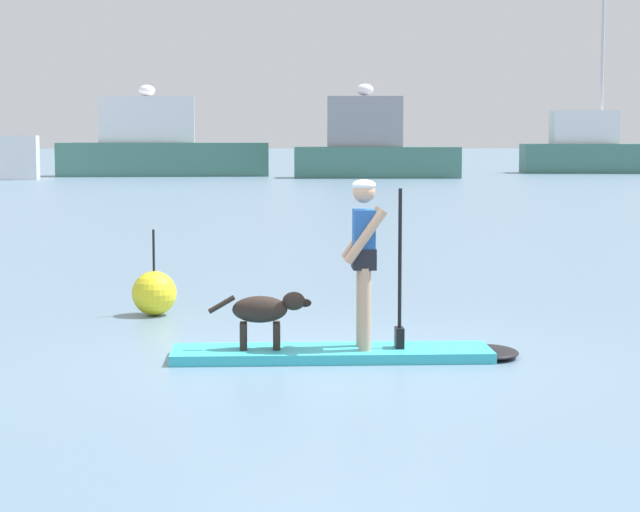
{
  "coord_description": "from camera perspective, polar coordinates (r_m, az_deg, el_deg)",
  "views": [
    {
      "loc": [
        -1.39,
        -11.33,
        2.15
      ],
      "look_at": [
        0.0,
        1.0,
        0.9
      ],
      "focal_mm": 67.05,
      "sensor_mm": 36.0,
      "label": 1
    }
  ],
  "objects": [
    {
      "name": "paddleboard",
      "position": [
        11.62,
        1.68,
        -4.66
      ],
      "size": [
        3.41,
        0.95,
        0.1
      ],
      "color": "#33B2BF",
      "rests_on": "ground_plane"
    },
    {
      "name": "moored_boat_far_port",
      "position": [
        62.07,
        2.52,
        5.2
      ],
      "size": [
        8.74,
        3.3,
        4.84
      ],
      "color": "#3F7266",
      "rests_on": "ground_plane"
    },
    {
      "name": "moored_boat_port",
      "position": [
        65.46,
        -7.72,
        5.19
      ],
      "size": [
        11.29,
        3.19,
        4.91
      ],
      "color": "#3F7266",
      "rests_on": "ground_plane"
    },
    {
      "name": "marker_buoy",
      "position": [
        14.47,
        -7.92,
        -1.77
      ],
      "size": [
        0.54,
        0.54,
        1.04
      ],
      "color": "yellow",
      "rests_on": "ground_plane"
    },
    {
      "name": "person_paddler",
      "position": [
        11.49,
        2.18,
        0.22
      ],
      "size": [
        0.62,
        0.5,
        1.63
      ],
      "color": "tan",
      "rests_on": "paddleboard"
    },
    {
      "name": "ground_plane",
      "position": [
        11.61,
        0.55,
        -4.91
      ],
      "size": [
        400.0,
        400.0,
        0.0
      ],
      "primitive_type": "plane",
      "color": "slate"
    },
    {
      "name": "moored_boat_far_starboard",
      "position": [
        71.85,
        12.79,
        4.98
      ],
      "size": [
        8.66,
        4.43,
        10.02
      ],
      "color": "#3F7266",
      "rests_on": "ground_plane"
    },
    {
      "name": "dog",
      "position": [
        11.52,
        -2.64,
        -2.64
      ],
      "size": [
        1.0,
        0.25,
        0.55
      ],
      "color": "#2D231E",
      "rests_on": "paddleboard"
    }
  ]
}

